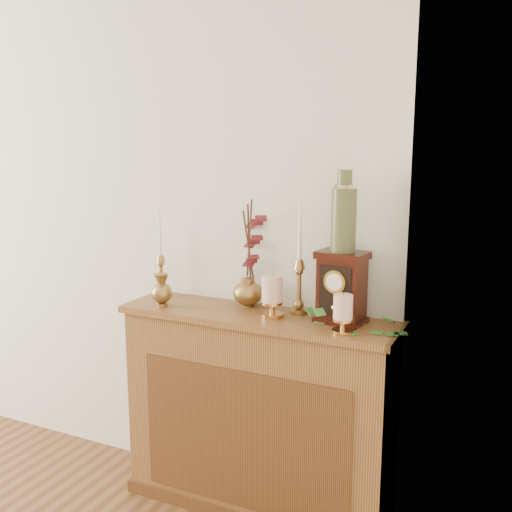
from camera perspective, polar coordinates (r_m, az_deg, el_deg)
The scene contains 10 objects.
console_shelf at distance 2.79m, azimuth 0.09°, elevation -15.26°, with size 1.24×0.34×0.93m.
candlestick_left at distance 2.89m, azimuth -9.03°, elevation -1.20°, with size 0.07×0.07×0.41m.
candlestick_center at distance 2.57m, azimuth 4.14°, elevation -2.06°, with size 0.08×0.08×0.49m.
bud_vase at distance 2.72m, azimuth -8.97°, elevation -3.27°, with size 0.09×0.09×0.15m.
ginger_jar at distance 2.69m, azimuth -0.31°, elevation -0.15°, with size 0.20×0.21×0.49m.
pillar_candle_left at distance 2.53m, azimuth 1.55°, elevation -3.65°, with size 0.10×0.10×0.19m.
pillar_candle_right at distance 2.35m, azimuth 8.28°, elevation -5.29°, with size 0.09×0.09×0.16m.
ivy_garland at distance 2.42m, azimuth 8.33°, elevation -6.50°, with size 0.43×0.21×0.08m.
mantel_clock at distance 2.47m, azimuth 8.14°, elevation -3.02°, with size 0.22×0.17×0.30m.
ceramic_vase at distance 2.42m, azimuth 8.36°, elevation 3.86°, with size 0.10×0.10×0.33m.
Camera 1 is at (2.48, -0.15, 1.67)m, focal length 42.00 mm.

